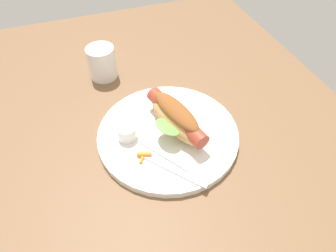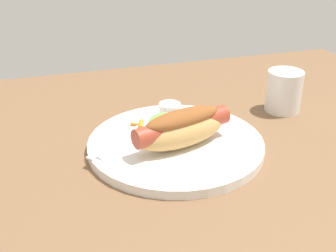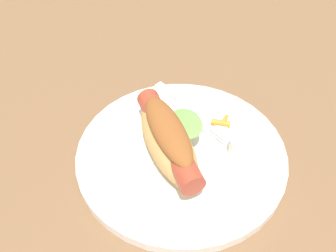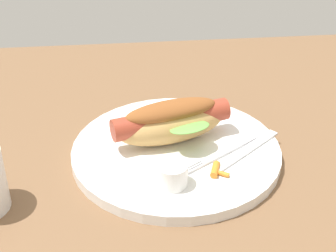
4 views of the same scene
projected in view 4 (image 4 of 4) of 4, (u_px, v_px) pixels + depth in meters
ground_plane at (165, 162)px, 76.48cm from camera, size 120.00×90.00×1.80cm
plate at (176, 151)px, 75.86cm from camera, size 30.59×30.59×1.60cm
hot_dog at (172, 121)px, 75.20cm from camera, size 18.04×10.92×6.46cm
sauce_ramekin at (175, 175)px, 67.05cm from camera, size 4.15×4.15×3.11cm
fork at (228, 150)px, 74.42cm from camera, size 13.99×9.89×0.40cm
knife at (244, 152)px, 73.93cm from camera, size 12.63×10.82×0.36cm
carrot_garnish at (217, 170)px, 69.69cm from camera, size 2.74×3.10×0.99cm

